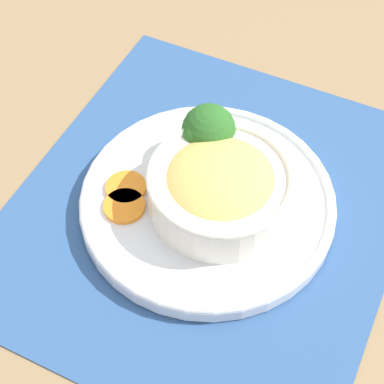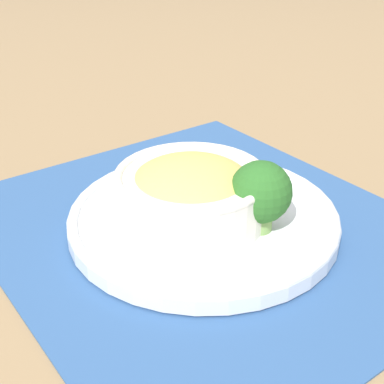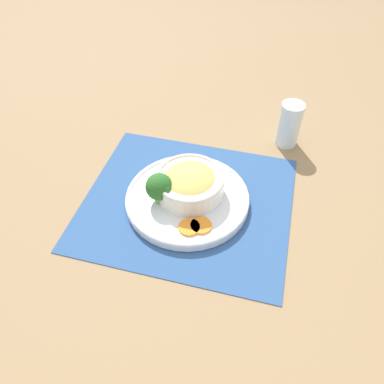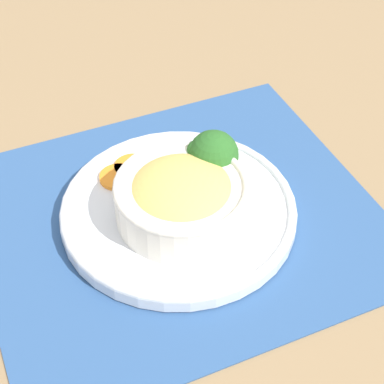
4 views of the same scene
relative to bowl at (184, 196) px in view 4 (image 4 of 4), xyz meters
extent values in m
plane|color=#8C704C|center=(0.00, 0.01, -0.05)|extent=(4.00, 4.00, 0.00)
cube|color=#2D5184|center=(0.00, 0.01, -0.05)|extent=(0.52, 0.47, 0.00)
cylinder|color=silver|center=(0.00, 0.01, -0.04)|extent=(0.29, 0.29, 0.02)
torus|color=silver|center=(0.00, 0.01, -0.03)|extent=(0.29, 0.29, 0.01)
cylinder|color=silver|center=(0.00, 0.00, -0.01)|extent=(0.16, 0.16, 0.05)
torus|color=silver|center=(0.00, 0.00, 0.02)|extent=(0.16, 0.16, 0.01)
ellipsoid|color=#E0B75B|center=(0.00, 0.00, 0.01)|extent=(0.13, 0.13, 0.05)
cylinder|color=#759E51|center=(0.05, 0.05, -0.02)|extent=(0.03, 0.03, 0.02)
sphere|color=#286023|center=(0.05, 0.05, 0.01)|extent=(0.06, 0.06, 0.06)
sphere|color=#286023|center=(0.03, 0.05, 0.02)|extent=(0.03, 0.03, 0.03)
sphere|color=#286023|center=(0.07, 0.04, 0.01)|extent=(0.02, 0.02, 0.02)
cylinder|color=orange|center=(-0.04, 0.10, -0.03)|extent=(0.05, 0.05, 0.01)
cylinder|color=orange|center=(-0.06, 0.09, -0.03)|extent=(0.05, 0.05, 0.01)
camera|label=1|loc=(-0.38, -0.20, 0.54)|focal=60.00mm
camera|label=2|loc=(0.41, -0.24, 0.26)|focal=50.00mm
camera|label=3|loc=(-0.22, 0.56, 0.60)|focal=35.00mm
camera|label=4|loc=(-0.15, -0.51, 0.52)|focal=60.00mm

